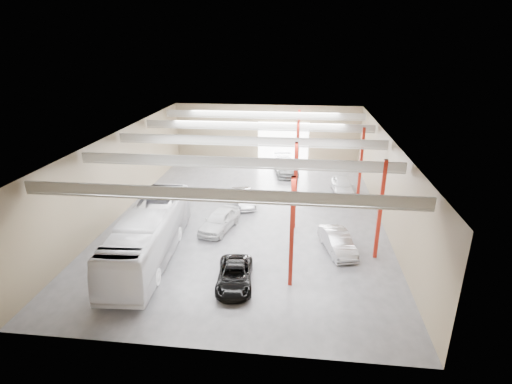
% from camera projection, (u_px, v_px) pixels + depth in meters
% --- Properties ---
extents(depot_shell, '(22.12, 32.12, 7.06)m').
position_uv_depth(depot_shell, '(252.00, 158.00, 32.85)').
color(depot_shell, '#504F55').
rests_on(depot_shell, ground).
extents(coach_bus, '(3.78, 12.78, 3.51)m').
position_uv_depth(coach_bus, '(150.00, 234.00, 27.00)').
color(coach_bus, white).
rests_on(coach_bus, ground).
extents(black_sedan, '(2.56, 4.77, 1.27)m').
position_uv_depth(black_sedan, '(235.00, 276.00, 24.26)').
color(black_sedan, black).
rests_on(black_sedan, ground).
extents(car_row_a, '(3.01, 5.06, 1.62)m').
position_uv_depth(car_row_a, '(219.00, 220.00, 31.32)').
color(car_row_a, silver).
rests_on(car_row_a, ground).
extents(car_row_b, '(2.79, 4.55, 1.42)m').
position_uv_depth(car_row_b, '(243.00, 198.00, 36.06)').
color(car_row_b, '#A3A3A7').
rests_on(car_row_b, ground).
extents(car_row_c, '(3.38, 6.18, 1.70)m').
position_uv_depth(car_row_c, '(286.00, 166.00, 44.75)').
color(car_row_c, gray).
rests_on(car_row_c, ground).
extents(car_right_near, '(2.69, 4.76, 1.48)m').
position_uv_depth(car_right_near, '(337.00, 242.00, 28.11)').
color(car_right_near, '#A2A1A6').
rests_on(car_right_near, ground).
extents(car_right_far, '(2.15, 4.75, 1.58)m').
position_uv_depth(car_right_far, '(342.00, 185.00, 38.90)').
color(car_right_far, silver).
rests_on(car_right_far, ground).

